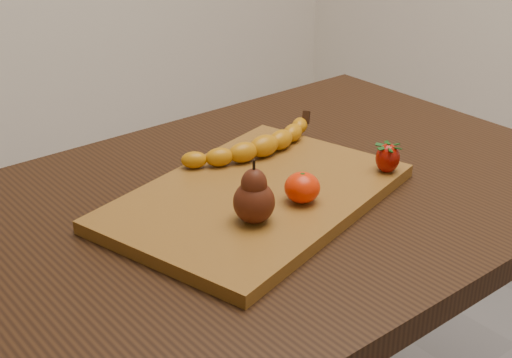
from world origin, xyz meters
TOP-DOWN VIEW (x-y plane):
  - table at (0.00, 0.00)m, footprint 1.00×0.70m
  - cutting_board at (-0.06, -0.02)m, footprint 0.51×0.40m
  - banana at (0.03, 0.08)m, footprint 0.23×0.06m
  - pear at (-0.12, -0.08)m, footprint 0.07×0.07m
  - mandarin at (-0.03, -0.08)m, footprint 0.06×0.06m
  - strawberry at (0.14, -0.09)m, footprint 0.04×0.04m

SIDE VIEW (x-z plane):
  - table at x=0.00m, z-range 0.28..1.04m
  - cutting_board at x=-0.06m, z-range 0.76..0.78m
  - banana at x=0.03m, z-range 0.78..0.82m
  - mandarin at x=-0.03m, z-range 0.78..0.82m
  - strawberry at x=0.14m, z-range 0.78..0.83m
  - pear at x=-0.12m, z-range 0.78..0.87m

